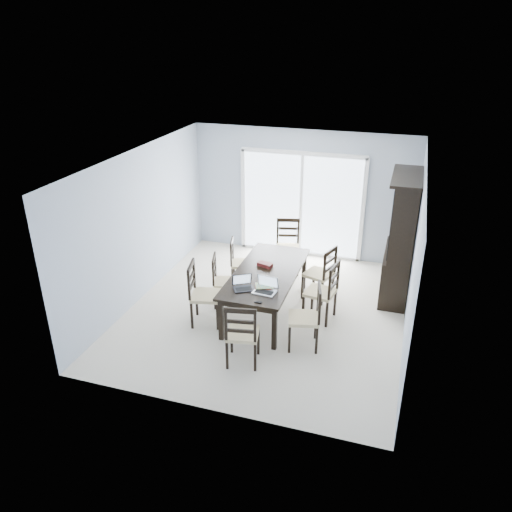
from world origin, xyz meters
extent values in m
plane|color=beige|center=(0.00, 0.00, 0.00)|extent=(5.00, 5.00, 0.00)
plane|color=white|center=(0.00, 0.00, 2.60)|extent=(5.00, 5.00, 0.00)
cube|color=#9BA7B9|center=(0.00, 2.50, 1.30)|extent=(4.50, 0.02, 2.60)
cube|color=#9BA7B9|center=(-2.25, 0.00, 1.30)|extent=(0.02, 5.00, 2.60)
cube|color=#9BA7B9|center=(2.25, 0.00, 1.30)|extent=(0.02, 5.00, 2.60)
cube|color=gray|center=(0.00, 3.50, -0.05)|extent=(4.50, 2.00, 0.10)
cube|color=#99999E|center=(0.00, 4.50, 0.55)|extent=(4.50, 0.06, 1.10)
cube|color=black|center=(0.00, 0.00, 0.73)|extent=(1.00, 2.20, 0.04)
cube|color=black|center=(0.00, 0.00, 0.67)|extent=(0.88, 2.08, 0.10)
cube|color=black|center=(-0.42, -1.00, 0.34)|extent=(0.07, 0.07, 0.69)
cube|color=black|center=(0.42, -1.00, 0.34)|extent=(0.07, 0.07, 0.69)
cube|color=black|center=(-0.42, 1.00, 0.34)|extent=(0.07, 0.07, 0.69)
cube|color=black|center=(0.42, 1.00, 0.34)|extent=(0.07, 0.07, 0.69)
cube|color=black|center=(2.01, 1.25, 0.42)|extent=(0.45, 1.30, 0.85)
cube|color=black|center=(2.04, 1.25, 1.50)|extent=(0.38, 1.30, 1.30)
cube|color=black|center=(2.01, 1.25, 2.17)|extent=(0.50, 1.38, 0.05)
cube|color=black|center=(1.84, 0.83, 1.50)|extent=(0.02, 0.36, 1.18)
cube|color=black|center=(1.84, 1.25, 1.50)|extent=(0.02, 0.36, 1.18)
cube|color=black|center=(1.84, 1.67, 1.50)|extent=(0.02, 0.36, 1.18)
cube|color=silver|center=(0.00, 2.48, 1.05)|extent=(2.40, 0.02, 2.10)
cube|color=white|center=(0.00, 2.46, 2.14)|extent=(2.52, 0.05, 0.08)
cube|color=white|center=(0.00, 2.46, 1.05)|extent=(0.06, 0.05, 2.10)
cube|color=white|center=(0.00, 2.46, 0.03)|extent=(2.52, 0.05, 0.05)
cube|color=black|center=(-1.06, -0.46, 0.23)|extent=(0.05, 0.05, 0.46)
cube|color=black|center=(-0.97, -0.86, 0.23)|extent=(0.05, 0.05, 0.46)
cube|color=black|center=(-0.66, -0.37, 0.23)|extent=(0.05, 0.05, 0.46)
cube|color=black|center=(-0.57, -0.77, 0.23)|extent=(0.05, 0.05, 0.46)
cube|color=#CDB588|center=(-0.82, -0.61, 0.49)|extent=(0.54, 0.54, 0.05)
cube|color=black|center=(-0.95, 0.15, 0.20)|extent=(0.04, 0.04, 0.40)
cube|color=black|center=(-0.85, -0.20, 0.20)|extent=(0.04, 0.04, 0.40)
cube|color=black|center=(-0.60, 0.25, 0.20)|extent=(0.04, 0.04, 0.40)
cube|color=black|center=(-0.50, -0.10, 0.20)|extent=(0.04, 0.04, 0.40)
cube|color=#CDB588|center=(-0.72, 0.02, 0.43)|extent=(0.49, 0.49, 0.05)
cube|color=black|center=(-0.92, 0.94, 0.20)|extent=(0.04, 0.04, 0.39)
cube|color=black|center=(-0.83, 0.61, 0.20)|extent=(0.04, 0.04, 0.39)
cube|color=black|center=(-0.58, 1.03, 0.20)|extent=(0.04, 0.04, 0.39)
cube|color=black|center=(-0.49, 0.69, 0.20)|extent=(0.04, 0.04, 0.39)
cube|color=#CDB588|center=(-0.70, 0.82, 0.42)|extent=(0.47, 0.47, 0.05)
cube|color=black|center=(1.04, -0.93, 0.22)|extent=(0.04, 0.04, 0.45)
cube|color=black|center=(0.95, -0.54, 0.22)|extent=(0.04, 0.04, 0.45)
cube|color=black|center=(0.66, -1.02, 0.22)|extent=(0.04, 0.04, 0.45)
cube|color=black|center=(0.56, -0.64, 0.22)|extent=(0.04, 0.04, 0.45)
cube|color=#CDB588|center=(0.80, -0.78, 0.47)|extent=(0.53, 0.53, 0.05)
cube|color=black|center=(1.05, -0.17, 0.23)|extent=(0.04, 0.04, 0.45)
cube|color=black|center=(1.12, 0.22, 0.23)|extent=(0.04, 0.04, 0.45)
cube|color=black|center=(0.66, -0.11, 0.23)|extent=(0.04, 0.04, 0.45)
cube|color=black|center=(0.73, 0.29, 0.23)|extent=(0.04, 0.04, 0.45)
cube|color=#CDB588|center=(0.89, 0.06, 0.48)|extent=(0.51, 0.51, 0.05)
cube|color=black|center=(0.86, 0.47, 0.22)|extent=(0.05, 0.05, 0.44)
cube|color=black|center=(0.98, 0.84, 0.22)|extent=(0.05, 0.05, 0.44)
cube|color=black|center=(0.49, 0.60, 0.22)|extent=(0.05, 0.05, 0.44)
cube|color=black|center=(0.61, 0.97, 0.22)|extent=(0.05, 0.05, 0.44)
cube|color=#CDB588|center=(0.73, 0.72, 0.47)|extent=(0.55, 0.55, 0.05)
cube|color=black|center=(-0.08, -1.66, 0.22)|extent=(0.04, 0.04, 0.45)
cube|color=black|center=(0.31, -1.58, 0.22)|extent=(0.04, 0.04, 0.45)
cube|color=black|center=(-0.15, -1.27, 0.22)|extent=(0.04, 0.04, 0.45)
cube|color=black|center=(0.23, -1.20, 0.22)|extent=(0.04, 0.04, 0.45)
cube|color=#CDB588|center=(0.08, -1.43, 0.47)|extent=(0.51, 0.51, 0.05)
cube|color=black|center=(0.10, 1.84, 0.23)|extent=(0.04, 0.04, 0.45)
cube|color=black|center=(-0.29, 1.74, 0.23)|extent=(0.04, 0.04, 0.45)
cube|color=black|center=(0.20, 1.45, 0.23)|extent=(0.04, 0.04, 0.45)
cube|color=black|center=(-0.19, 1.35, 0.23)|extent=(0.04, 0.04, 0.45)
cube|color=#CDB588|center=(-0.04, 1.59, 0.48)|extent=(0.54, 0.54, 0.05)
cube|color=black|center=(-0.16, -0.68, 0.76)|extent=(0.37, 0.34, 0.02)
cube|color=silver|center=(-0.16, -0.68, 0.86)|extent=(0.25, 0.17, 0.16)
cube|color=silver|center=(0.17, -0.68, 0.76)|extent=(0.36, 0.27, 0.02)
cube|color=silver|center=(0.17, -0.68, 0.88)|extent=(0.30, 0.07, 0.18)
cube|color=maroon|center=(0.11, -0.54, 0.77)|extent=(0.27, 0.23, 0.03)
cube|color=gold|center=(0.12, -0.54, 0.79)|extent=(0.31, 0.28, 0.01)
cube|color=black|center=(0.17, -0.99, 0.76)|extent=(0.11, 0.06, 0.01)
cube|color=#4B0F18|center=(-0.08, 0.18, 0.78)|extent=(0.27, 0.19, 0.06)
cube|color=brown|center=(-0.64, 3.62, 0.40)|extent=(1.86, 1.72, 0.80)
cube|color=gray|center=(-0.64, 3.62, 0.83)|extent=(1.91, 1.78, 0.05)
camera|label=1|loc=(2.03, -6.98, 4.41)|focal=35.00mm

